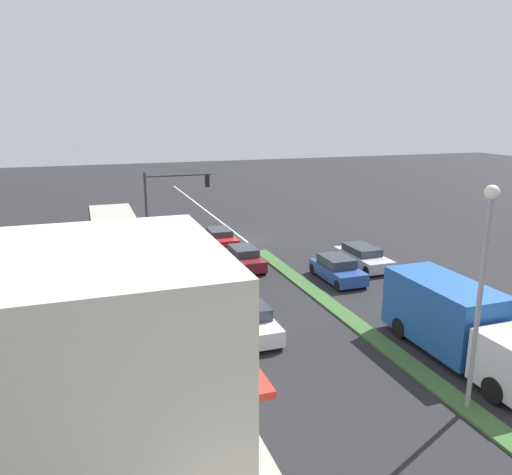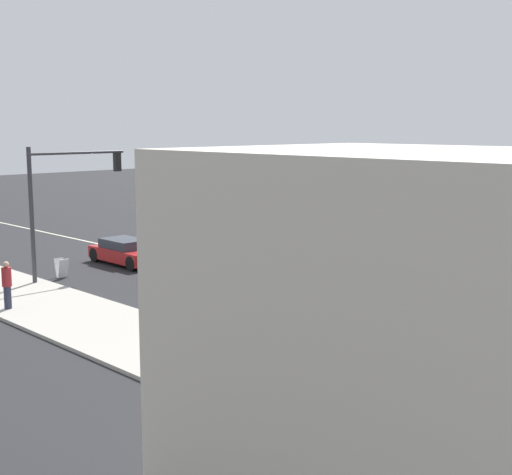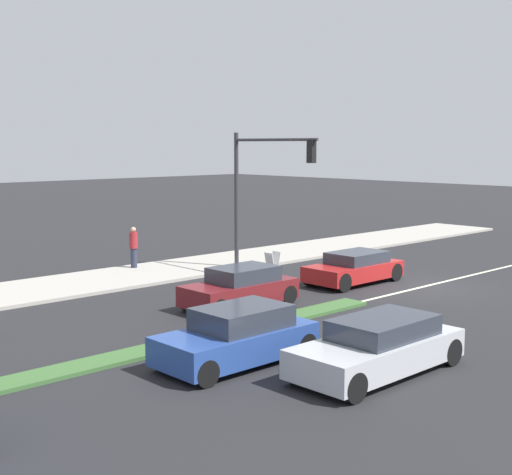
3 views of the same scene
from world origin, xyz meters
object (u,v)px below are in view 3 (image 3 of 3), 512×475
object	(u,v)px
hatchback_red	(354,268)
coupe_blue	(237,337)
sedan_maroon	(240,288)
sedan_silver	(378,347)
warning_aframe_sign	(272,262)
traffic_signal_main	(260,178)
pedestrian	(134,246)

from	to	relation	value
hatchback_red	coupe_blue	distance (m)	10.81
hatchback_red	coupe_blue	size ratio (longest dim) A/B	1.00
sedan_maroon	sedan_silver	bearing A→B (deg)	162.93
sedan_maroon	hatchback_red	bearing A→B (deg)	-90.00
warning_aframe_sign	coupe_blue	world-z (taller)	coupe_blue
traffic_signal_main	pedestrian	size ratio (longest dim) A/B	3.27
traffic_signal_main	hatchback_red	bearing A→B (deg)	-162.92
warning_aframe_sign	sedan_maroon	world-z (taller)	sedan_maroon
traffic_signal_main	pedestrian	xyz separation A→B (m)	(4.16, 3.33, -2.88)
traffic_signal_main	pedestrian	world-z (taller)	traffic_signal_main
coupe_blue	pedestrian	bearing A→B (deg)	-23.17
sedan_maroon	coupe_blue	distance (m)	5.98
sedan_silver	hatchback_red	xyz separation A→B (m)	(7.20, -8.04, -0.04)
traffic_signal_main	warning_aframe_sign	bearing A→B (deg)	-104.28
warning_aframe_sign	hatchback_red	bearing A→B (deg)	-170.47
traffic_signal_main	warning_aframe_sign	xyz separation A→B (m)	(-0.15, -0.57, -3.47)
warning_aframe_sign	sedan_silver	xyz separation A→B (m)	(-10.98, 7.40, 0.21)
sedan_silver	hatchback_red	size ratio (longest dim) A/B	1.13
pedestrian	sedan_silver	distance (m)	15.68
pedestrian	sedan_maroon	world-z (taller)	pedestrian
pedestrian	sedan_maroon	size ratio (longest dim) A/B	0.45
sedan_maroon	hatchback_red	size ratio (longest dim) A/B	0.96
pedestrian	hatchback_red	bearing A→B (deg)	-150.71
traffic_signal_main	sedan_silver	distance (m)	13.46
pedestrian	warning_aframe_sign	xyz separation A→B (m)	(-4.30, -3.90, -0.60)
warning_aframe_sign	coupe_blue	xyz separation A→B (m)	(-8.18, 9.24, 0.23)
pedestrian	sedan_silver	world-z (taller)	pedestrian
traffic_signal_main	hatchback_red	xyz separation A→B (m)	(-3.92, -1.21, -3.31)
traffic_signal_main	pedestrian	distance (m)	6.06
pedestrian	coupe_blue	distance (m)	13.58
warning_aframe_sign	sedan_silver	distance (m)	13.24
traffic_signal_main	coupe_blue	bearing A→B (deg)	133.83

